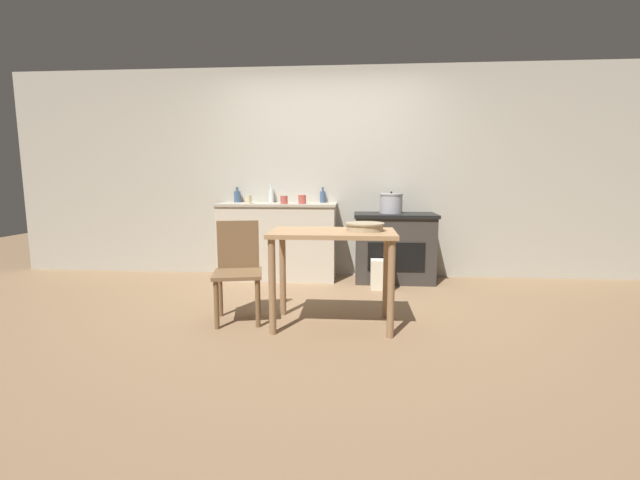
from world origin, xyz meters
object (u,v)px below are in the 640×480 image
Objects in this scene: chair at (238,268)px; work_table at (333,248)px; bottle_mid_left at (323,197)px; bottle_left at (237,196)px; flour_sack at (382,274)px; bottle_far_left at (271,195)px; cup_center_left at (302,199)px; stove at (394,247)px; stock_pot at (391,203)px; cup_center at (248,199)px; cup_center_right at (284,200)px; mixing_bowl_large at (365,226)px.

work_table is at bearing -19.20° from chair.
bottle_mid_left reaches higher than work_table.
bottle_mid_left is at bearing 0.97° from bottle_left.
flour_sack is at bearing 68.38° from work_table.
bottle_far_left is 0.52m from cup_center_left.
chair is 2.59× the size of flour_sack.
bottle_far_left reaches higher than stove.
bottle_mid_left is (-0.87, 0.21, 0.59)m from stove.
flour_sack is at bearing -105.25° from stock_pot.
flour_sack is (0.49, 1.23, -0.49)m from work_table.
bottle_mid_left is 1.90× the size of cup_center.
stock_pot is 1.05m from cup_center_left.
work_table is 1.63m from cup_center_left.
cup_center reaches higher than cup_center_right.
stock_pot is at bearing 6.54° from cup_center_left.
stock_pot reaches higher than cup_center_left.
stove is 10.12× the size of cup_center_right.
stock_pot is 1.22× the size of bottle_far_left.
mixing_bowl_large is (-0.39, -1.60, 0.42)m from stove.
stock_pot reaches higher than flour_sack.
stock_pot reaches higher than cup_center.
chair is 1.92m from bottle_mid_left.
chair is 1.14m from mixing_bowl_large.
mixing_bowl_large is (-0.23, -1.20, 0.67)m from flour_sack.
chair is (-1.47, -1.53, 0.05)m from stove.
bottle_mid_left is at bearing 96.76° from work_table.
cup_center reaches higher than stove.
stove is 3.00× the size of mixing_bowl_large.
flour_sack is 3.27× the size of cup_center.
bottle_far_left is at bearing 79.13° from chair.
cup_center_right reaches higher than mixing_bowl_large.
bottle_left is 0.35m from cup_center.
cup_center reaches higher than work_table.
cup_center_left is (-1.08, -0.09, 0.57)m from stove.
work_table reaches higher than flour_sack.
flour_sack is 1.70m from bottle_far_left.
cup_center_right is (0.64, -0.31, -0.03)m from bottle_left.
cup_center is 0.44m from cup_center_right.
mixing_bowl_large is (1.08, -0.07, 0.38)m from chair.
cup_center_left is (0.38, 1.44, 0.52)m from chair.
bottle_mid_left reaches higher than cup_center_left.
cup_center_left reaches higher than mixing_bowl_large.
stock_pot is at bearing 69.99° from work_table.
stove is at bearing -31.68° from stock_pot.
bottle_left is at bearing 126.81° from cup_center.
work_table is 1.91m from cup_center.
bottle_left is (-1.93, 0.19, 0.59)m from stove.
mixing_bowl_large is at bearing -48.64° from cup_center.
mixing_bowl_large reaches higher than stove.
bottle_far_left is (-1.12, 1.80, 0.18)m from mixing_bowl_large.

